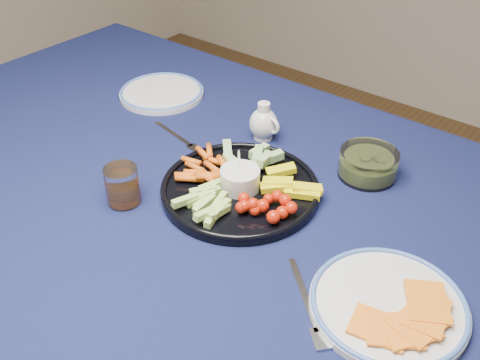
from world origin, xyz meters
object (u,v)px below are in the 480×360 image
Objects in this scene: crudite_platter at (240,185)px; pickle_bowl at (368,165)px; cheese_plate at (389,303)px; juice_tumbler at (123,187)px; side_plate_extra at (162,92)px; dining_table at (187,213)px; creamer_pitcher at (264,123)px.

pickle_bowl is (0.17, 0.21, 0.01)m from crudite_platter.
crudite_platter is 1.30× the size of cheese_plate.
juice_tumbler is 0.45m from side_plate_extra.
dining_table is 0.18m from juice_tumbler.
pickle_bowl is at bearing 51.38° from crudite_platter.
pickle_bowl is at bearing 41.76° from dining_table.
cheese_plate is at bearing -5.79° from dining_table.
pickle_bowl reaches higher than cheese_plate.
crudite_platter is at bearing 45.77° from juice_tumbler.
creamer_pitcher is 1.16× the size of juice_tumbler.
dining_table is at bearing -37.76° from side_plate_extra.
creamer_pitcher is 0.54m from cheese_plate.
pickle_bowl reaches higher than dining_table.
creamer_pitcher is (-0.09, 0.20, 0.02)m from crudite_platter.
juice_tumbler is 0.35× the size of side_plate_extra.
cheese_plate is 0.85m from side_plate_extra.
pickle_bowl is 1.57× the size of juice_tumbler.
creamer_pitcher is at bearing -0.59° from side_plate_extra.
cheese_plate is (0.20, -0.30, -0.01)m from pickle_bowl.
creamer_pitcher is 0.41× the size of side_plate_extra.
creamer_pitcher is at bearing 147.76° from cheese_plate.
creamer_pitcher is 0.37m from juice_tumbler.
dining_table is at bearing -138.24° from pickle_bowl.
creamer_pitcher is (0.03, 0.24, 0.13)m from dining_table.
juice_tumbler is at bearing -171.93° from cheese_plate.
juice_tumbler reaches higher than cheese_plate.
juice_tumbler is at bearing -134.23° from crudite_platter.
creamer_pitcher reaches higher than juice_tumbler.
creamer_pitcher is at bearing 78.82° from juice_tumbler.
crudite_platter is 3.53× the size of creamer_pitcher.
creamer_pitcher is at bearing 114.07° from crudite_platter.
cheese_plate is at bearing 8.07° from juice_tumbler.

